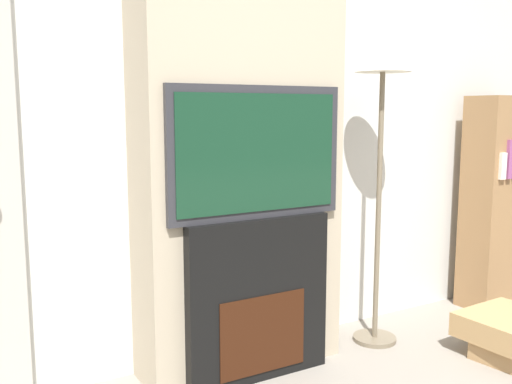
{
  "coord_description": "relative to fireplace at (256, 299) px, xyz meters",
  "views": [
    {
      "loc": [
        -1.41,
        -0.76,
        1.37
      ],
      "look_at": [
        0.0,
        1.66,
        0.97
      ],
      "focal_mm": 40.0,
      "sensor_mm": 36.0,
      "label": 1
    }
  ],
  "objects": [
    {
      "name": "television",
      "position": [
        0.0,
        -0.0,
        0.75
      ],
      "size": [
        0.95,
        0.07,
        0.65
      ],
      "color": "#2D2D33",
      "rests_on": "fireplace"
    },
    {
      "name": "wall_back",
      "position": [
        0.0,
        0.37,
        0.93
      ],
      "size": [
        6.0,
        0.06,
        2.7
      ],
      "color": "silver",
      "rests_on": "ground_plane"
    },
    {
      "name": "bookshelf",
      "position": [
        2.0,
        0.11,
        0.32
      ],
      "size": [
        0.46,
        0.3,
        1.46
      ],
      "color": "#997047",
      "rests_on": "ground_plane"
    },
    {
      "name": "floor_lamp",
      "position": [
        0.85,
        0.04,
        0.92
      ],
      "size": [
        0.31,
        0.31,
        1.68
      ],
      "color": "#726651",
      "rests_on": "ground_plane"
    },
    {
      "name": "box_stack",
      "position": [
        1.35,
        -0.51,
        -0.28
      ],
      "size": [
        0.51,
        0.46,
        0.24
      ],
      "color": "tan",
      "rests_on": "ground_plane"
    },
    {
      "name": "fireplace",
      "position": [
        0.0,
        0.0,
        0.0
      ],
      "size": [
        0.79,
        0.15,
        0.84
      ],
      "color": "black",
      "rests_on": "ground_plane"
    },
    {
      "name": "chimney_breast",
      "position": [
        0.0,
        0.17,
        0.93
      ],
      "size": [
        1.09,
        0.34,
        2.7
      ],
      "color": "tan",
      "rests_on": "ground_plane"
    }
  ]
}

